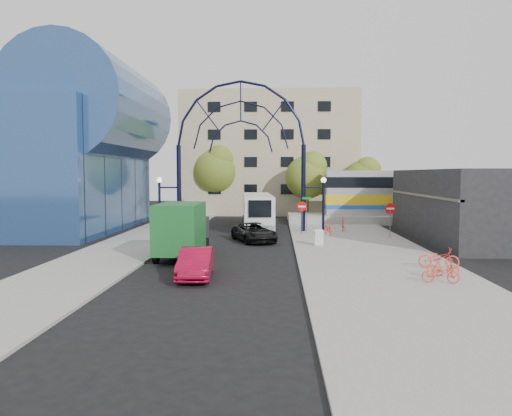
{
  "coord_description": "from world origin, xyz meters",
  "views": [
    {
      "loc": [
        2.93,
        -25.87,
        4.71
      ],
      "look_at": [
        1.56,
        6.0,
        2.51
      ],
      "focal_mm": 35.0,
      "sensor_mm": 36.0,
      "label": 1
    }
  ],
  "objects_px": {
    "stop_sign": "(302,209)",
    "street_name_sign": "(307,207)",
    "train_car": "(458,193)",
    "green_truck": "(183,230)",
    "gateway_arch": "(241,125)",
    "sandwich_board": "(319,236)",
    "red_sedan": "(196,263)",
    "bike_far_a": "(441,274)",
    "city_bus": "(257,211)",
    "tree_north_a": "(308,175)",
    "bike_far_b": "(443,267)",
    "bike_far_c": "(439,258)",
    "black_suv": "(254,232)",
    "tree_north_b": "(217,169)",
    "bike_near_b": "(343,224)",
    "bike_near_a": "(328,228)",
    "tree_north_c": "(363,178)",
    "do_not_enter_sign": "(390,212)"
  },
  "relations": [
    {
      "from": "stop_sign",
      "to": "street_name_sign",
      "type": "xyz_separation_m",
      "value": [
        0.4,
        0.6,
        0.14
      ]
    },
    {
      "from": "tree_north_a",
      "to": "bike_far_a",
      "type": "relative_size",
      "value": 4.57
    },
    {
      "from": "street_name_sign",
      "to": "bike_far_b",
      "type": "height_order",
      "value": "street_name_sign"
    },
    {
      "from": "tree_north_a",
      "to": "tree_north_b",
      "type": "height_order",
      "value": "tree_north_b"
    },
    {
      "from": "do_not_enter_sign",
      "to": "city_bus",
      "type": "distance_m",
      "value": 11.85
    },
    {
      "from": "do_not_enter_sign",
      "to": "tree_north_b",
      "type": "distance_m",
      "value": 25.09
    },
    {
      "from": "gateway_arch",
      "to": "stop_sign",
      "type": "distance_m",
      "value": 8.37
    },
    {
      "from": "do_not_enter_sign",
      "to": "tree_north_b",
      "type": "height_order",
      "value": "tree_north_b"
    },
    {
      "from": "gateway_arch",
      "to": "bike_far_c",
      "type": "xyz_separation_m",
      "value": [
        10.78,
        -15.51,
        -7.94
      ]
    },
    {
      "from": "bike_far_b",
      "to": "stop_sign",
      "type": "bearing_deg",
      "value": 13.22
    },
    {
      "from": "red_sedan",
      "to": "bike_far_a",
      "type": "distance_m",
      "value": 10.61
    },
    {
      "from": "sandwich_board",
      "to": "red_sedan",
      "type": "xyz_separation_m",
      "value": [
        -6.35,
        -9.7,
        -0.07
      ]
    },
    {
      "from": "gateway_arch",
      "to": "street_name_sign",
      "type": "relative_size",
      "value": 4.87
    },
    {
      "from": "bike_near_a",
      "to": "bike_near_b",
      "type": "distance_m",
      "value": 2.73
    },
    {
      "from": "bike_near_a",
      "to": "bike_far_a",
      "type": "xyz_separation_m",
      "value": [
        3.01,
        -16.55,
        -0.07
      ]
    },
    {
      "from": "street_name_sign",
      "to": "black_suv",
      "type": "distance_m",
      "value": 5.92
    },
    {
      "from": "gateway_arch",
      "to": "bike_far_a",
      "type": "xyz_separation_m",
      "value": [
        9.79,
        -18.9,
        -8.03
      ]
    },
    {
      "from": "gateway_arch",
      "to": "bike_near_b",
      "type": "distance_m",
      "value": 11.36
    },
    {
      "from": "sandwich_board",
      "to": "black_suv",
      "type": "xyz_separation_m",
      "value": [
        -4.26,
        2.38,
        -0.09
      ]
    },
    {
      "from": "do_not_enter_sign",
      "to": "black_suv",
      "type": "bearing_deg",
      "value": -170.38
    },
    {
      "from": "gateway_arch",
      "to": "red_sedan",
      "type": "bearing_deg",
      "value": -92.43
    },
    {
      "from": "black_suv",
      "to": "bike_near_a",
      "type": "relative_size",
      "value": 2.61
    },
    {
      "from": "green_truck",
      "to": "tree_north_c",
      "type": "bearing_deg",
      "value": 60.62
    },
    {
      "from": "street_name_sign",
      "to": "do_not_enter_sign",
      "type": "bearing_deg",
      "value": -24.16
    },
    {
      "from": "stop_sign",
      "to": "green_truck",
      "type": "relative_size",
      "value": 0.41
    },
    {
      "from": "tree_north_c",
      "to": "bike_far_c",
      "type": "xyz_separation_m",
      "value": [
        -1.34,
        -29.44,
        -3.65
      ]
    },
    {
      "from": "stop_sign",
      "to": "tree_north_a",
      "type": "height_order",
      "value": "tree_north_a"
    },
    {
      "from": "do_not_enter_sign",
      "to": "bike_far_b",
      "type": "distance_m",
      "value": 13.81
    },
    {
      "from": "sandwich_board",
      "to": "city_bus",
      "type": "bearing_deg",
      "value": 112.21
    },
    {
      "from": "gateway_arch",
      "to": "sandwich_board",
      "type": "bearing_deg",
      "value": -55.09
    },
    {
      "from": "tree_north_c",
      "to": "red_sedan",
      "type": "xyz_separation_m",
      "value": [
        -12.87,
        -31.65,
        -3.6
      ]
    },
    {
      "from": "tree_north_a",
      "to": "bike_near_b",
      "type": "height_order",
      "value": "tree_north_a"
    },
    {
      "from": "bike_near_b",
      "to": "bike_far_c",
      "type": "height_order",
      "value": "bike_near_b"
    },
    {
      "from": "train_car",
      "to": "do_not_enter_sign",
      "type": "bearing_deg",
      "value": -126.87
    },
    {
      "from": "tree_north_a",
      "to": "tree_north_b",
      "type": "distance_m",
      "value": 10.79
    },
    {
      "from": "stop_sign",
      "to": "tree_north_b",
      "type": "bearing_deg",
      "value": 115.83
    },
    {
      "from": "bike_near_a",
      "to": "tree_north_a",
      "type": "bearing_deg",
      "value": 82.48
    },
    {
      "from": "do_not_enter_sign",
      "to": "train_car",
      "type": "bearing_deg",
      "value": 53.13
    },
    {
      "from": "sandwich_board",
      "to": "bike_far_c",
      "type": "height_order",
      "value": "bike_far_c"
    },
    {
      "from": "city_bus",
      "to": "bike_far_a",
      "type": "bearing_deg",
      "value": -72.7
    },
    {
      "from": "train_car",
      "to": "green_truck",
      "type": "distance_m",
      "value": 30.21
    },
    {
      "from": "red_sedan",
      "to": "gateway_arch",
      "type": "bearing_deg",
      "value": 83.48
    },
    {
      "from": "sandwich_board",
      "to": "bike_far_a",
      "type": "distance_m",
      "value": 11.65
    },
    {
      "from": "sandwich_board",
      "to": "red_sedan",
      "type": "distance_m",
      "value": 11.6
    },
    {
      "from": "tree_north_b",
      "to": "bike_near_b",
      "type": "xyz_separation_m",
      "value": [
        12.04,
        -15.93,
        -4.6
      ]
    },
    {
      "from": "gateway_arch",
      "to": "tree_north_a",
      "type": "xyz_separation_m",
      "value": [
        6.12,
        11.93,
        -3.95
      ]
    },
    {
      "from": "do_not_enter_sign",
      "to": "bike_far_c",
      "type": "height_order",
      "value": "do_not_enter_sign"
    },
    {
      "from": "train_car",
      "to": "bike_far_a",
      "type": "distance_m",
      "value": 28.87
    },
    {
      "from": "bike_far_a",
      "to": "bike_far_c",
      "type": "bearing_deg",
      "value": -8.77
    },
    {
      "from": "train_car",
      "to": "bike_near_b",
      "type": "bearing_deg",
      "value": -145.94
    }
  ]
}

